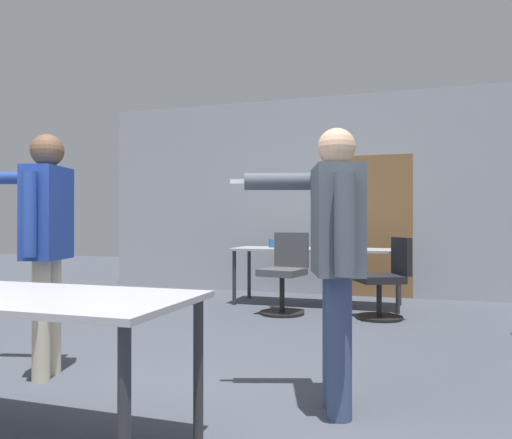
{
  "coord_description": "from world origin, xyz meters",
  "views": [
    {
      "loc": [
        1.59,
        -1.5,
        1.08
      ],
      "look_at": [
        0.25,
        2.67,
        1.1
      ],
      "focal_mm": 35.0,
      "sensor_mm": 36.0,
      "label": 1
    }
  ],
  "objects_px": {
    "office_chair_side_rolled": "(285,275)",
    "office_chair_far_right": "(386,281)",
    "person_left_plaid": "(45,228)",
    "drink_cup": "(272,243)",
    "person_far_watching": "(334,242)"
  },
  "relations": [
    {
      "from": "person_far_watching",
      "to": "drink_cup",
      "type": "height_order",
      "value": "person_far_watching"
    },
    {
      "from": "person_left_plaid",
      "to": "office_chair_far_right",
      "type": "xyz_separation_m",
      "value": [
        2.14,
        2.9,
        -0.61
      ]
    },
    {
      "from": "person_left_plaid",
      "to": "office_chair_side_rolled",
      "type": "bearing_deg",
      "value": -32.62
    },
    {
      "from": "office_chair_far_right",
      "to": "office_chair_side_rolled",
      "type": "height_order",
      "value": "office_chair_side_rolled"
    },
    {
      "from": "drink_cup",
      "to": "person_far_watching",
      "type": "bearing_deg",
      "value": -68.94
    },
    {
      "from": "drink_cup",
      "to": "office_chair_far_right",
      "type": "bearing_deg",
      "value": -25.9
    },
    {
      "from": "person_left_plaid",
      "to": "drink_cup",
      "type": "xyz_separation_m",
      "value": [
        0.6,
        3.64,
        -0.24
      ]
    },
    {
      "from": "office_chair_side_rolled",
      "to": "person_left_plaid",
      "type": "bearing_deg",
      "value": 82.24
    },
    {
      "from": "person_far_watching",
      "to": "office_chair_far_right",
      "type": "xyz_separation_m",
      "value": [
        0.12,
        2.93,
        -0.54
      ]
    },
    {
      "from": "drink_cup",
      "to": "office_chair_side_rolled",
      "type": "bearing_deg",
      "value": -63.91
    },
    {
      "from": "person_left_plaid",
      "to": "office_chair_far_right",
      "type": "relative_size",
      "value": 1.86
    },
    {
      "from": "office_chair_side_rolled",
      "to": "person_far_watching",
      "type": "bearing_deg",
      "value": 120.69
    },
    {
      "from": "office_chair_side_rolled",
      "to": "office_chair_far_right",
      "type": "bearing_deg",
      "value": -167.92
    },
    {
      "from": "person_far_watching",
      "to": "office_chair_far_right",
      "type": "height_order",
      "value": "person_far_watching"
    },
    {
      "from": "person_far_watching",
      "to": "drink_cup",
      "type": "bearing_deg",
      "value": 3.9
    }
  ]
}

